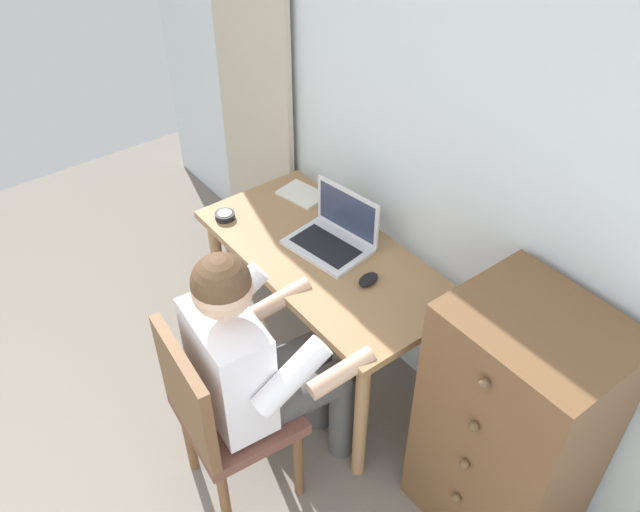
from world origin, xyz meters
TOP-DOWN VIEW (x-y plane):
  - wall_back at (0.00, 2.20)m, footprint 4.80×0.05m
  - curtain_panel at (-1.29, 2.13)m, footprint 0.65×0.03m
  - desk at (-0.32, 1.84)m, footprint 1.20×0.59m
  - dresser at (0.68, 1.91)m, footprint 0.55×0.49m
  - chair at (-0.04, 1.13)m, footprint 0.46×0.44m
  - person_seated at (-0.02, 1.31)m, footprint 0.56×0.61m
  - laptop at (-0.34, 1.91)m, footprint 0.37×0.30m
  - computer_mouse at (-0.06, 1.86)m, footprint 0.08×0.11m
  - desk_clock at (-0.79, 1.63)m, footprint 0.09×0.09m
  - notebook_pad at (-0.73, 2.01)m, footprint 0.24×0.19m

SIDE VIEW (x-z plane):
  - chair at x=-0.04m, z-range 0.06..0.94m
  - dresser at x=0.68m, z-range 0.00..1.06m
  - desk at x=-0.32m, z-range 0.25..0.97m
  - person_seated at x=-0.02m, z-range 0.08..1.28m
  - notebook_pad at x=-0.73m, z-range 0.72..0.74m
  - desk_clock at x=-0.79m, z-range 0.72..0.75m
  - computer_mouse at x=-0.06m, z-range 0.72..0.76m
  - laptop at x=-0.34m, z-range 0.66..0.89m
  - curtain_panel at x=-1.29m, z-range 0.00..2.30m
  - wall_back at x=0.00m, z-range 0.00..2.50m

